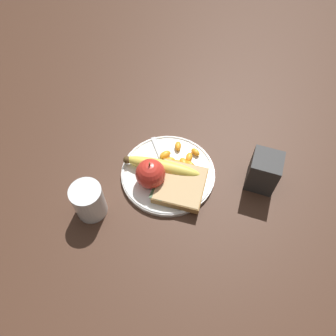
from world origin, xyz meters
TOP-DOWN VIEW (x-y plane):
  - ground_plane at (0.00, 0.00)m, footprint 3.00×3.00m
  - plate at (0.00, 0.00)m, footprint 0.23×0.23m
  - juice_glass at (0.15, -0.14)m, footprint 0.07×0.07m
  - apple at (0.04, -0.03)m, footprint 0.07×0.07m
  - banana at (0.00, -0.02)m, footprint 0.05×0.20m
  - bread_slice at (0.03, 0.04)m, footprint 0.13×0.12m
  - fork at (0.00, -0.00)m, footprint 0.17×0.13m
  - jam_packet at (0.07, 0.00)m, footprint 0.04×0.03m
  - orange_segment_0 at (-0.06, 0.04)m, footprint 0.03×0.02m
  - orange_segment_1 at (-0.03, 0.05)m, footprint 0.03×0.04m
  - orange_segment_2 at (-0.03, -0.01)m, footprint 0.04×0.04m
  - orange_segment_3 at (-0.01, 0.03)m, footprint 0.03×0.03m
  - orange_segment_4 at (-0.08, 0.00)m, footprint 0.03×0.02m
  - orange_segment_5 at (-0.03, 0.02)m, footprint 0.03×0.03m
  - orange_segment_6 at (-0.08, 0.05)m, footprint 0.03×0.03m
  - orange_segment_7 at (-0.04, -0.02)m, footprint 0.04×0.03m
  - orange_segment_8 at (-0.03, 0.03)m, footprint 0.04×0.04m
  - condiment_caddy at (-0.05, 0.22)m, footprint 0.07×0.07m

SIDE VIEW (x-z plane):
  - ground_plane at x=0.00m, z-range 0.00..0.00m
  - plate at x=0.00m, z-range 0.00..0.02m
  - fork at x=0.00m, z-range 0.01..0.02m
  - orange_segment_3 at x=-0.01m, z-range 0.01..0.03m
  - orange_segment_6 at x=-0.08m, z-range 0.01..0.03m
  - orange_segment_4 at x=-0.08m, z-range 0.01..0.03m
  - orange_segment_0 at x=-0.06m, z-range 0.01..0.03m
  - orange_segment_5 at x=-0.03m, z-range 0.01..0.03m
  - orange_segment_7 at x=-0.04m, z-range 0.01..0.03m
  - orange_segment_1 at x=-0.03m, z-range 0.01..0.03m
  - orange_segment_8 at x=-0.03m, z-range 0.01..0.03m
  - orange_segment_2 at x=-0.03m, z-range 0.01..0.03m
  - jam_packet at x=0.07m, z-range 0.01..0.03m
  - bread_slice at x=0.03m, z-range 0.01..0.03m
  - banana at x=0.00m, z-range 0.01..0.05m
  - juice_glass at x=0.15m, z-range 0.00..0.09m
  - apple at x=0.04m, z-range 0.01..0.09m
  - condiment_caddy at x=-0.05m, z-range 0.00..0.10m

